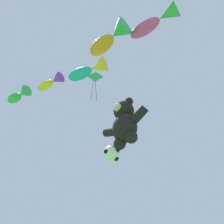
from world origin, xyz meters
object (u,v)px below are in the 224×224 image
fish_kite_tangerine (110,38)px  fish_kite_teal (89,70)px  fish_kite_goldfin (51,82)px  diamond_kite (95,79)px  teddy_bear_kite (124,122)px  fish_kite_emerald (19,95)px  soccer_ball_kite (112,153)px  fish_kite_magenta (156,21)px

fish_kite_tangerine → fish_kite_teal: (-1.60, 0.11, -1.03)m
fish_kite_teal → fish_kite_tangerine: bearing=-4.0°
fish_kite_goldfin → diamond_kite: size_ratio=0.65×
teddy_bear_kite → fish_kite_teal: fish_kite_teal is taller
fish_kite_tangerine → fish_kite_emerald: size_ratio=1.44×
soccer_ball_kite → fish_kite_teal: fish_kite_teal is taller
soccer_ball_kite → fish_kite_emerald: 6.90m
fish_kite_goldfin → fish_kite_magenta: bearing=14.3°
fish_kite_tangerine → fish_kite_goldfin: size_ratio=1.37×
fish_kite_teal → diamond_kite: (-0.97, 1.21, 1.30)m
teddy_bear_kite → fish_kite_teal: (-0.67, -1.76, 2.83)m
teddy_bear_kite → fish_kite_tangerine: bearing=-63.6°
soccer_ball_kite → fish_kite_magenta: (3.90, -1.00, 5.11)m
soccer_ball_kite → fish_kite_magenta: 6.51m
fish_kite_magenta → fish_kite_teal: (-3.77, -0.79, -1.05)m
fish_kite_tangerine → fish_kite_goldfin: (-3.93, -0.66, -0.63)m
teddy_bear_kite → soccer_ball_kite: (-0.80, 0.03, -1.24)m
teddy_bear_kite → fish_kite_teal: bearing=-110.9°
soccer_ball_kite → teddy_bear_kite: bearing=-2.5°
teddy_bear_kite → fish_kite_emerald: bearing=-146.5°
diamond_kite → fish_kite_tangerine: bearing=-27.2°
teddy_bear_kite → diamond_kite: (-1.64, -0.55, 4.13)m
fish_kite_teal → fish_kite_emerald: size_ratio=1.34×
fish_kite_tangerine → diamond_kite: diamond_kite is taller
fish_kite_magenta → fish_kite_goldfin: bearing=-165.7°
fish_kite_goldfin → diamond_kite: bearing=55.3°
fish_kite_magenta → fish_kite_tangerine: 2.35m
fish_kite_teal → fish_kite_goldfin: fish_kite_goldfin is taller
fish_kite_tangerine → fish_kite_teal: 1.90m
soccer_ball_kite → fish_kite_goldfin: size_ratio=0.45×
teddy_bear_kite → soccer_ball_kite: 1.47m
fish_kite_teal → diamond_kite: bearing=128.6°
fish_kite_tangerine → diamond_kite: 2.90m
soccer_ball_kite → fish_kite_teal: 4.44m
fish_kite_tangerine → diamond_kite: bearing=152.8°
teddy_bear_kite → diamond_kite: size_ratio=0.95×
fish_kite_magenta → diamond_kite: 4.76m
fish_kite_magenta → fish_kite_tangerine: fish_kite_tangerine is taller
fish_kite_magenta → diamond_kite: diamond_kite is taller
fish_kite_magenta → fish_kite_tangerine: (-2.17, -0.90, -0.02)m
fish_kite_tangerine → fish_kite_goldfin: 4.04m
fish_kite_goldfin → fish_kite_emerald: bearing=-158.5°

